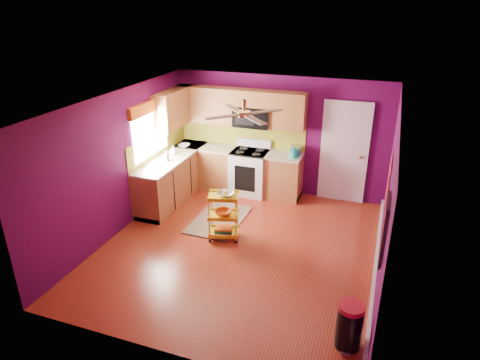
% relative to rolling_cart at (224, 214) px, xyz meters
% --- Properties ---
extents(ground, '(5.00, 5.00, 0.00)m').
position_rel_rolling_cart_xyz_m(ground, '(0.36, -0.19, -0.48)').
color(ground, maroon).
rests_on(ground, ground).
extents(room_envelope, '(4.54, 5.04, 2.52)m').
position_rel_rolling_cart_xyz_m(room_envelope, '(0.39, -0.19, 1.16)').
color(room_envelope, '#510944').
rests_on(room_envelope, ground).
extents(lower_cabinets, '(2.81, 2.31, 0.94)m').
position_rel_rolling_cart_xyz_m(lower_cabinets, '(-0.98, 1.62, -0.04)').
color(lower_cabinets, brown).
rests_on(lower_cabinets, ground).
extents(electric_range, '(0.76, 0.66, 1.13)m').
position_rel_rolling_cart_xyz_m(electric_range, '(-0.19, 1.98, 0.01)').
color(electric_range, white).
rests_on(electric_range, ground).
extents(upper_cabinetry, '(2.80, 2.30, 1.26)m').
position_rel_rolling_cart_xyz_m(upper_cabinetry, '(-0.88, 1.98, 1.32)').
color(upper_cabinetry, brown).
rests_on(upper_cabinetry, ground).
extents(left_window, '(0.08, 1.35, 1.08)m').
position_rel_rolling_cart_xyz_m(left_window, '(-1.85, 0.86, 1.26)').
color(left_window, white).
rests_on(left_window, ground).
extents(panel_door, '(0.95, 0.11, 2.15)m').
position_rel_rolling_cart_xyz_m(panel_door, '(1.72, 2.27, 0.55)').
color(panel_door, white).
rests_on(panel_door, ground).
extents(right_wall_art, '(0.04, 2.74, 1.04)m').
position_rel_rolling_cart_xyz_m(right_wall_art, '(2.59, -0.53, 0.97)').
color(right_wall_art, black).
rests_on(right_wall_art, ground).
extents(ceiling_fan, '(1.01, 1.01, 0.26)m').
position_rel_rolling_cart_xyz_m(ceiling_fan, '(0.36, 0.01, 1.81)').
color(ceiling_fan, '#BF8C3F').
rests_on(ceiling_fan, ground).
extents(shag_rug, '(0.91, 1.44, 0.02)m').
position_rel_rolling_cart_xyz_m(shag_rug, '(-0.34, 0.58, -0.46)').
color(shag_rug, black).
rests_on(shag_rug, ground).
extents(rolling_cart, '(0.59, 0.50, 0.93)m').
position_rel_rolling_cart_xyz_m(rolling_cart, '(0.00, 0.00, 0.00)').
color(rolling_cart, yellow).
rests_on(rolling_cart, ground).
extents(trash_can, '(0.36, 0.38, 0.61)m').
position_rel_rolling_cart_xyz_m(trash_can, '(2.35, -1.84, -0.17)').
color(trash_can, black).
rests_on(trash_can, ground).
extents(teal_kettle, '(0.18, 0.18, 0.21)m').
position_rel_rolling_cart_xyz_m(teal_kettle, '(0.76, 1.94, 0.55)').
color(teal_kettle, '#139485').
rests_on(teal_kettle, lower_cabinets).
extents(toaster, '(0.22, 0.15, 0.18)m').
position_rel_rolling_cart_xyz_m(toaster, '(0.76, 2.13, 0.55)').
color(toaster, beige).
rests_on(toaster, lower_cabinets).
extents(soap_bottle_a, '(0.10, 0.10, 0.21)m').
position_rel_rolling_cart_xyz_m(soap_bottle_a, '(-1.57, 0.88, 0.57)').
color(soap_bottle_a, '#EA3F72').
rests_on(soap_bottle_a, lower_cabinets).
extents(soap_bottle_b, '(0.14, 0.14, 0.18)m').
position_rel_rolling_cart_xyz_m(soap_bottle_b, '(-1.62, 1.30, 0.56)').
color(soap_bottle_b, white).
rests_on(soap_bottle_b, lower_cabinets).
extents(counter_dish, '(0.24, 0.24, 0.06)m').
position_rel_rolling_cart_xyz_m(counter_dish, '(-1.62, 1.78, 0.49)').
color(counter_dish, white).
rests_on(counter_dish, lower_cabinets).
extents(counter_cup, '(0.11, 0.11, 0.09)m').
position_rel_rolling_cart_xyz_m(counter_cup, '(-1.56, 0.88, 0.51)').
color(counter_cup, white).
rests_on(counter_cup, lower_cabinets).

